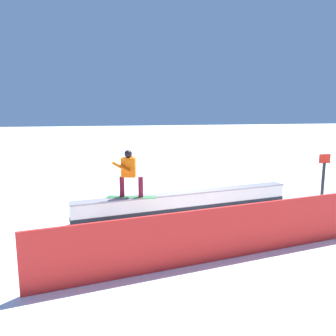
# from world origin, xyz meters

# --- Properties ---
(ground_plane) EXTENTS (120.00, 120.00, 0.00)m
(ground_plane) POSITION_xyz_m (0.00, 0.00, 0.00)
(ground_plane) COLOR white
(grind_box) EXTENTS (7.06, 1.50, 0.65)m
(grind_box) POSITION_xyz_m (0.00, 0.00, 0.30)
(grind_box) COLOR white
(grind_box) RESTS_ON ground_plane
(snowboarder) EXTENTS (1.46, 0.69, 1.38)m
(snowboarder) POSITION_xyz_m (1.82, 0.25, 1.39)
(snowboarder) COLOR #3F8049
(snowboarder) RESTS_ON grind_box
(safety_fence) EXTENTS (8.33, 1.30, 1.16)m
(safety_fence) POSITION_xyz_m (0.00, 3.39, 0.58)
(safety_fence) COLOR red
(safety_fence) RESTS_ON ground_plane
(trail_marker) EXTENTS (0.40, 0.10, 1.74)m
(trail_marker) POSITION_xyz_m (-4.54, 0.36, 0.94)
(trail_marker) COLOR #262628
(trail_marker) RESTS_ON ground_plane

